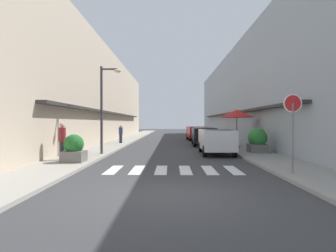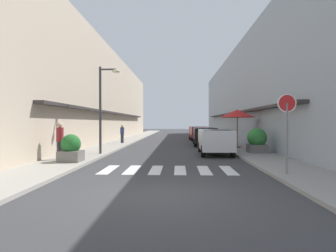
{
  "view_description": "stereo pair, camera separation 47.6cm",
  "coord_description": "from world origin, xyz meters",
  "px_view_note": "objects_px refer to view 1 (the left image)",
  "views": [
    {
      "loc": [
        -0.09,
        -7.41,
        1.88
      ],
      "look_at": [
        -0.3,
        12.59,
        1.64
      ],
      "focal_mm": 30.78,
      "sensor_mm": 36.0,
      "label": 1
    },
    {
      "loc": [
        0.39,
        -7.4,
        1.88
      ],
      "look_at": [
        -0.3,
        12.59,
        1.64
      ],
      "focal_mm": 30.78,
      "sensor_mm": 36.0,
      "label": 2
    }
  ],
  "objects_px": {
    "parked_car_mid": "(204,134)",
    "planter_corner": "(74,149)",
    "planter_midblock": "(258,140)",
    "pedestrian_walking_near": "(62,140)",
    "cafe_umbrella": "(237,114)",
    "round_street_sign": "(293,113)",
    "pedestrian_walking_far": "(121,134)",
    "parked_car_near": "(216,139)",
    "street_lamp": "(105,100)",
    "parked_car_far": "(196,132)"
  },
  "relations": [
    {
      "from": "cafe_umbrella",
      "to": "pedestrian_walking_near",
      "type": "bearing_deg",
      "value": -144.86
    },
    {
      "from": "cafe_umbrella",
      "to": "planter_corner",
      "type": "xyz_separation_m",
      "value": [
        -9.03,
        -7.58,
        -1.81
      ]
    },
    {
      "from": "parked_car_mid",
      "to": "round_street_sign",
      "type": "distance_m",
      "value": 13.64
    },
    {
      "from": "planter_midblock",
      "to": "pedestrian_walking_far",
      "type": "relative_size",
      "value": 0.92
    },
    {
      "from": "parked_car_mid",
      "to": "round_street_sign",
      "type": "xyz_separation_m",
      "value": [
        1.55,
        -13.49,
        1.31
      ]
    },
    {
      "from": "planter_corner",
      "to": "planter_midblock",
      "type": "xyz_separation_m",
      "value": [
        9.5,
        4.24,
        0.13
      ]
    },
    {
      "from": "pedestrian_walking_far",
      "to": "pedestrian_walking_near",
      "type": "bearing_deg",
      "value": -44.0
    },
    {
      "from": "round_street_sign",
      "to": "pedestrian_walking_far",
      "type": "height_order",
      "value": "round_street_sign"
    },
    {
      "from": "parked_car_far",
      "to": "pedestrian_walking_far",
      "type": "height_order",
      "value": "pedestrian_walking_far"
    },
    {
      "from": "planter_corner",
      "to": "pedestrian_walking_near",
      "type": "bearing_deg",
      "value": 139.31
    },
    {
      "from": "parked_car_mid",
      "to": "pedestrian_walking_far",
      "type": "xyz_separation_m",
      "value": [
        -6.99,
        1.2,
        0.01
      ]
    },
    {
      "from": "cafe_umbrella",
      "to": "planter_midblock",
      "type": "distance_m",
      "value": 3.78
    },
    {
      "from": "cafe_umbrella",
      "to": "parked_car_near",
      "type": "bearing_deg",
      "value": -119.89
    },
    {
      "from": "planter_midblock",
      "to": "pedestrian_walking_near",
      "type": "relative_size",
      "value": 0.81
    },
    {
      "from": "parked_car_near",
      "to": "pedestrian_walking_near",
      "type": "relative_size",
      "value": 2.34
    },
    {
      "from": "planter_corner",
      "to": "pedestrian_walking_near",
      "type": "distance_m",
      "value": 1.09
    },
    {
      "from": "parked_car_far",
      "to": "round_street_sign",
      "type": "distance_m",
      "value": 20.36
    },
    {
      "from": "planter_corner",
      "to": "round_street_sign",
      "type": "bearing_deg",
      "value": -18.5
    },
    {
      "from": "planter_corner",
      "to": "parked_car_mid",
      "type": "bearing_deg",
      "value": 56.52
    },
    {
      "from": "cafe_umbrella",
      "to": "planter_midblock",
      "type": "bearing_deg",
      "value": -82.02
    },
    {
      "from": "parked_car_near",
      "to": "parked_car_far",
      "type": "distance_m",
      "value": 13.3
    },
    {
      "from": "parked_car_far",
      "to": "planter_midblock",
      "type": "bearing_deg",
      "value": -79.34
    },
    {
      "from": "round_street_sign",
      "to": "street_lamp",
      "type": "bearing_deg",
      "value": 142.04
    },
    {
      "from": "street_lamp",
      "to": "pedestrian_walking_far",
      "type": "height_order",
      "value": "street_lamp"
    },
    {
      "from": "parked_car_mid",
      "to": "planter_corner",
      "type": "relative_size",
      "value": 3.46
    },
    {
      "from": "parked_car_far",
      "to": "round_street_sign",
      "type": "height_order",
      "value": "round_street_sign"
    },
    {
      "from": "parked_car_far",
      "to": "planter_corner",
      "type": "distance_m",
      "value": 18.76
    },
    {
      "from": "street_lamp",
      "to": "pedestrian_walking_near",
      "type": "xyz_separation_m",
      "value": [
        -1.43,
        -2.64,
        -2.11
      ]
    },
    {
      "from": "parked_car_far",
      "to": "pedestrian_walking_near",
      "type": "bearing_deg",
      "value": -115.04
    },
    {
      "from": "parked_car_near",
      "to": "street_lamp",
      "type": "distance_m",
      "value": 6.81
    },
    {
      "from": "planter_corner",
      "to": "planter_midblock",
      "type": "height_order",
      "value": "planter_midblock"
    },
    {
      "from": "parked_car_mid",
      "to": "cafe_umbrella",
      "type": "height_order",
      "value": "cafe_umbrella"
    },
    {
      "from": "parked_car_far",
      "to": "pedestrian_walking_far",
      "type": "xyz_separation_m",
      "value": [
        -6.99,
        -5.56,
        0.01
      ]
    },
    {
      "from": "round_street_sign",
      "to": "pedestrian_walking_near",
      "type": "height_order",
      "value": "round_street_sign"
    },
    {
      "from": "round_street_sign",
      "to": "planter_midblock",
      "type": "height_order",
      "value": "round_street_sign"
    },
    {
      "from": "round_street_sign",
      "to": "cafe_umbrella",
      "type": "distance_m",
      "value": 10.47
    },
    {
      "from": "parked_car_near",
      "to": "planter_corner",
      "type": "height_order",
      "value": "parked_car_near"
    },
    {
      "from": "parked_car_near",
      "to": "planter_midblock",
      "type": "xyz_separation_m",
      "value": [
        2.47,
        0.15,
        -0.1
      ]
    },
    {
      "from": "planter_midblock",
      "to": "planter_corner",
      "type": "bearing_deg",
      "value": -155.96
    },
    {
      "from": "street_lamp",
      "to": "planter_midblock",
      "type": "distance_m",
      "value": 9.21
    },
    {
      "from": "parked_car_near",
      "to": "planter_midblock",
      "type": "distance_m",
      "value": 2.48
    },
    {
      "from": "planter_corner",
      "to": "parked_car_near",
      "type": "bearing_deg",
      "value": 30.22
    },
    {
      "from": "planter_corner",
      "to": "pedestrian_walking_far",
      "type": "relative_size",
      "value": 0.79
    },
    {
      "from": "parked_car_near",
      "to": "pedestrian_walking_near",
      "type": "xyz_separation_m",
      "value": [
        -7.81,
        -3.42,
        0.13
      ]
    },
    {
      "from": "street_lamp",
      "to": "pedestrian_walking_far",
      "type": "distance_m",
      "value": 8.82
    },
    {
      "from": "pedestrian_walking_far",
      "to": "parked_car_near",
      "type": "bearing_deg",
      "value": 2.31
    },
    {
      "from": "parked_car_near",
      "to": "round_street_sign",
      "type": "distance_m",
      "value": 7.25
    },
    {
      "from": "cafe_umbrella",
      "to": "planter_midblock",
      "type": "xyz_separation_m",
      "value": [
        0.47,
        -3.34,
        -1.69
      ]
    },
    {
      "from": "planter_midblock",
      "to": "pedestrian_walking_near",
      "type": "xyz_separation_m",
      "value": [
        -10.28,
        -3.57,
        0.23
      ]
    },
    {
      "from": "cafe_umbrella",
      "to": "planter_midblock",
      "type": "relative_size",
      "value": 1.87
    }
  ]
}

